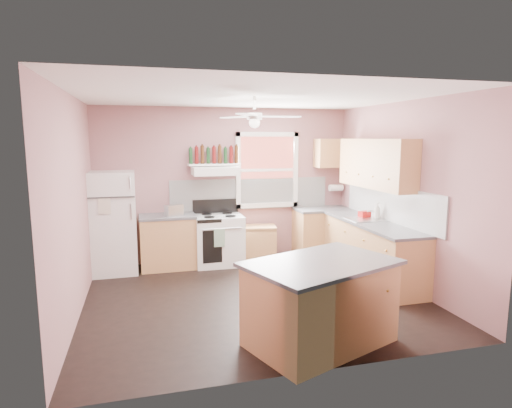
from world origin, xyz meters
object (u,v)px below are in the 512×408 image
object	(u,v)px
cart	(258,243)
island	(320,304)
stove	(219,240)
toaster	(174,210)
refrigerator	(114,223)

from	to	relation	value
cart	island	xyz separation A→B (m)	(-0.20, -3.23, 0.12)
island	stove	bearing A→B (deg)	78.59
toaster	stove	size ratio (longest dim) A/B	0.33
refrigerator	stove	size ratio (longest dim) A/B	1.91
refrigerator	cart	bearing A→B (deg)	1.45
stove	island	size ratio (longest dim) A/B	0.59
refrigerator	stove	world-z (taller)	refrigerator
stove	cart	xyz separation A→B (m)	(0.73, 0.09, -0.12)
cart	island	distance (m)	3.24
toaster	cart	size ratio (longest dim) A/B	0.45
refrigerator	toaster	bearing A→B (deg)	-2.63
toaster	refrigerator	bearing A→B (deg)	154.31
refrigerator	stove	distance (m)	1.75
refrigerator	island	world-z (taller)	refrigerator
stove	island	world-z (taller)	same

